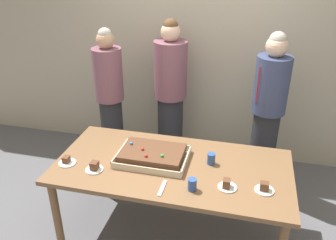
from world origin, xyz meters
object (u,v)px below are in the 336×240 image
at_px(plated_slice_near_left, 227,185).
at_px(cake_server_utensil, 162,188).
at_px(sheet_cake, 152,155).
at_px(person_striped_tie_right, 110,100).
at_px(person_serving_front, 170,95).
at_px(plated_slice_far_right, 94,167).
at_px(plated_slice_far_left, 264,188).
at_px(party_table, 172,172).
at_px(plated_slice_near_right, 67,161).
at_px(drink_cup_middle, 211,159).
at_px(person_green_shirt_behind, 268,112).
at_px(drink_cup_nearest, 192,184).

relative_size(plated_slice_near_left, cake_server_utensil, 0.75).
xyz_separation_m(sheet_cake, person_striped_tie_right, (-0.75, 0.87, 0.09)).
bearing_deg(person_serving_front, plated_slice_near_left, 24.08).
bearing_deg(plated_slice_far_right, person_striped_tie_right, 105.78).
xyz_separation_m(sheet_cake, plated_slice_far_left, (0.95, -0.21, -0.02)).
height_order(sheet_cake, plated_slice_far_right, sheet_cake).
height_order(party_table, person_serving_front, person_serving_front).
bearing_deg(plated_slice_near_left, plated_slice_near_right, 179.49).
xyz_separation_m(plated_slice_far_left, drink_cup_middle, (-0.45, 0.27, 0.03)).
bearing_deg(party_table, plated_slice_far_left, -12.85).
xyz_separation_m(person_serving_front, person_green_shirt_behind, (1.09, -0.20, -0.01)).
height_order(plated_slice_near_right, drink_cup_nearest, drink_cup_nearest).
bearing_deg(plated_slice_near_right, drink_cup_nearest, -5.17).
xyz_separation_m(drink_cup_middle, cake_server_utensil, (-0.32, -0.43, -0.05)).
relative_size(plated_slice_near_left, person_striped_tie_right, 0.09).
bearing_deg(plated_slice_far_right, sheet_cake, 32.00).
height_order(plated_slice_far_left, cake_server_utensil, plated_slice_far_left).
bearing_deg(person_green_shirt_behind, party_table, 7.15).
height_order(party_table, plated_slice_near_right, plated_slice_near_right).
relative_size(party_table, plated_slice_far_left, 13.46).
bearing_deg(drink_cup_nearest, party_table, 127.39).
bearing_deg(person_green_shirt_behind, person_serving_front, -54.16).
xyz_separation_m(sheet_cake, person_green_shirt_behind, (0.97, 0.93, 0.10)).
xyz_separation_m(person_serving_front, person_striped_tie_right, (-0.64, -0.26, -0.03)).
bearing_deg(drink_cup_nearest, plated_slice_near_left, 19.02).
distance_m(plated_slice_far_left, person_green_shirt_behind, 1.14).
relative_size(drink_cup_middle, person_serving_front, 0.06).
bearing_deg(person_striped_tie_right, plated_slice_near_left, 11.15).
relative_size(plated_slice_far_left, drink_cup_middle, 1.50).
distance_m(sheet_cake, cake_server_utensil, 0.42).
bearing_deg(drink_cup_middle, plated_slice_near_right, -166.32).
bearing_deg(cake_server_utensil, drink_cup_middle, 53.64).
bearing_deg(person_serving_front, sheet_cake, -0.01).
relative_size(plated_slice_near_left, person_green_shirt_behind, 0.09).
bearing_deg(drink_cup_nearest, sheet_cake, 141.23).
height_order(person_green_shirt_behind, person_striped_tie_right, person_green_shirt_behind).
bearing_deg(plated_slice_far_left, sheet_cake, 167.56).
distance_m(cake_server_utensil, person_green_shirt_behind, 1.52).
bearing_deg(person_serving_front, plated_slice_far_right, -18.43).
height_order(sheet_cake, drink_cup_middle, sheet_cake).
relative_size(plated_slice_far_right, person_serving_front, 0.08).
distance_m(cake_server_utensil, person_striped_tie_right, 1.56).
bearing_deg(person_serving_front, drink_cup_nearest, 14.14).
height_order(plated_slice_near_right, person_green_shirt_behind, person_green_shirt_behind).
xyz_separation_m(plated_slice_near_left, plated_slice_far_left, (0.28, 0.03, -0.00)).
bearing_deg(plated_slice_far_right, plated_slice_far_left, 2.37).
height_order(plated_slice_near_left, person_serving_front, person_serving_front).
relative_size(plated_slice_near_left, plated_slice_far_left, 1.00).
bearing_deg(drink_cup_middle, plated_slice_far_left, -31.55).
height_order(sheet_cake, person_green_shirt_behind, person_green_shirt_behind).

